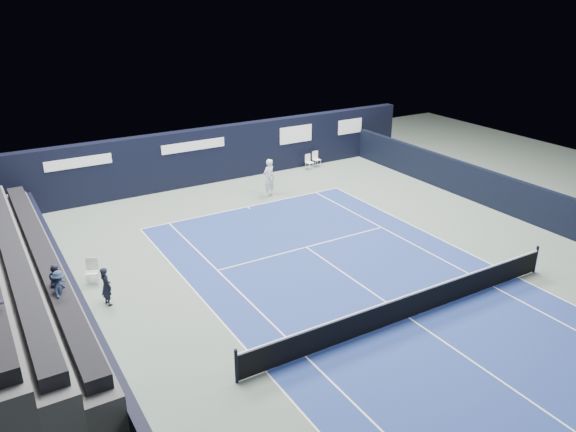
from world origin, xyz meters
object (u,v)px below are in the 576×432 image
folding_chair_back_a (309,161)px  folding_chair_back_b (316,158)px  tennis_player (269,178)px  tennis_net (410,305)px  line_judge_chair (92,269)px

folding_chair_back_a → folding_chair_back_b: size_ratio=0.97×
folding_chair_back_a → tennis_player: size_ratio=0.46×
tennis_player → folding_chair_back_b: bearing=31.6°
folding_chair_back_b → tennis_net: tennis_net is taller
tennis_player → line_judge_chair: bearing=-154.6°
folding_chair_back_b → tennis_net: size_ratio=0.07×
line_judge_chair → tennis_player: (10.21, 4.85, 0.45)m
folding_chair_back_a → line_judge_chair: (-14.54, -7.67, 0.03)m
tennis_player → tennis_net: bearing=-97.7°
folding_chair_back_b → tennis_player: (-5.01, -3.08, 0.46)m
folding_chair_back_b → folding_chair_back_a: bearing=-160.3°
tennis_net → tennis_player: 12.91m
folding_chair_back_a → line_judge_chair: line_judge_chair is taller
folding_chair_back_b → tennis_net: bearing=-114.0°
folding_chair_back_a → folding_chair_back_b: (0.68, 0.26, 0.01)m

